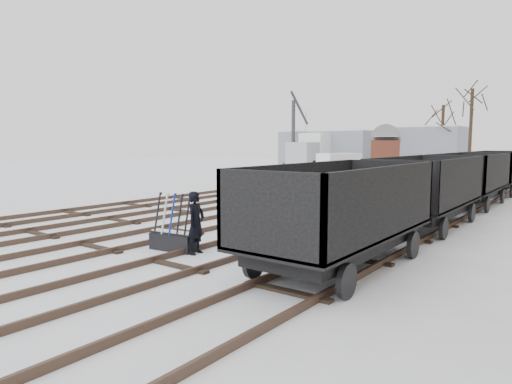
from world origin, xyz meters
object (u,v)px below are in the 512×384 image
at_px(worker, 196,223).
at_px(lorry, 320,151).
at_px(panel_van, 339,163).
at_px(crane, 294,149).
at_px(box_van_wagon, 385,154).
at_px(freight_wagon_a, 340,229).
at_px(ground_frame, 173,240).

relative_size(worker, lorry, 0.19).
height_order(lorry, panel_van, lorry).
bearing_deg(crane, box_van_wagon, -35.28).
bearing_deg(worker, panel_van, 10.46).
bearing_deg(freight_wagon_a, ground_frame, -165.23).
xyz_separation_m(box_van_wagon, crane, (-12.34, 6.18, 0.22)).
height_order(box_van_wagon, lorry, lorry).
relative_size(ground_frame, crane, 0.18).
bearing_deg(box_van_wagon, ground_frame, -100.97).
bearing_deg(box_van_wagon, panel_van, 128.11).
xyz_separation_m(ground_frame, freight_wagon_a, (4.26, 1.12, 0.61)).
xyz_separation_m(freight_wagon_a, crane, (-21.31, 31.87, 1.25)).
bearing_deg(worker, crane, 18.60).
xyz_separation_m(ground_frame, panel_van, (-10.38, 30.23, 0.68)).
height_order(worker, freight_wagon_a, freight_wagon_a).
bearing_deg(panel_van, crane, 174.89).
xyz_separation_m(freight_wagon_a, lorry, (-18.85, 33.04, 1.06)).
height_order(ground_frame, worker, worker).
height_order(ground_frame, lorry, lorry).
bearing_deg(crane, ground_frame, -71.38).
xyz_separation_m(worker, box_van_wagon, (-5.45, 26.72, 1.13)).
bearing_deg(freight_wagon_a, box_van_wagon, 109.23).
relative_size(worker, freight_wagon_a, 0.28).
bearing_deg(crane, worker, -70.29).
relative_size(box_van_wagon, panel_van, 1.07).
bearing_deg(ground_frame, worker, 0.67).
distance_m(worker, box_van_wagon, 27.29).
height_order(worker, crane, crane).
distance_m(ground_frame, freight_wagon_a, 4.45).
height_order(worker, box_van_wagon, box_van_wagon).
bearing_deg(crane, freight_wagon_a, -64.94).
distance_m(lorry, crane, 2.72).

